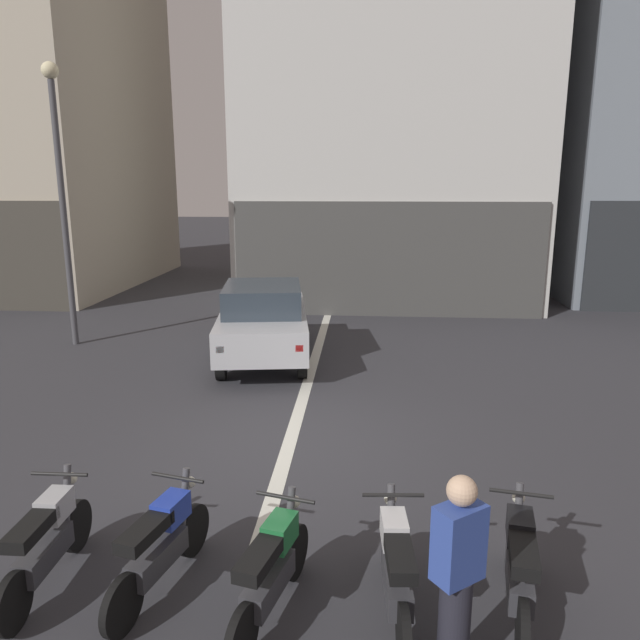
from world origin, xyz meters
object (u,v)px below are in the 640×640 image
(motorcycle_blue_row_left_mid, at_px, (161,544))
(person_by_motorcycles, at_px, (457,579))
(motorcycle_green_row_centre, at_px, (272,569))
(street_lamp, at_px, (60,177))
(car_silver_crossing_near, at_px, (263,319))
(motorcycle_white_row_right_mid, at_px, (396,567))
(motorcycle_silver_row_leftmost, at_px, (47,541))
(motorcycle_black_row_rightmost, at_px, (519,565))

(motorcycle_blue_row_left_mid, relative_size, person_by_motorcycles, 0.98)
(person_by_motorcycles, bearing_deg, motorcycle_blue_row_left_mid, 161.81)
(person_by_motorcycles, bearing_deg, motorcycle_green_row_centre, 159.39)
(street_lamp, xyz_separation_m, motorcycle_blue_row_left_mid, (4.93, -8.24, -3.36))
(car_silver_crossing_near, distance_m, motorcycle_green_row_centre, 7.74)
(motorcycle_white_row_right_mid, height_order, person_by_motorcycles, person_by_motorcycles)
(motorcycle_blue_row_left_mid, bearing_deg, motorcycle_green_row_centre, -14.75)
(motorcycle_silver_row_leftmost, relative_size, motorcycle_black_row_rightmost, 1.01)
(motorcycle_silver_row_leftmost, height_order, motorcycle_white_row_right_mid, same)
(motorcycle_silver_row_leftmost, bearing_deg, motorcycle_white_row_right_mid, -2.60)
(motorcycle_green_row_centre, distance_m, motorcycle_black_row_rightmost, 2.14)
(car_silver_crossing_near, relative_size, motorcycle_silver_row_leftmost, 2.58)
(person_by_motorcycles, bearing_deg, motorcycle_silver_row_leftmost, 167.43)
(motorcycle_blue_row_left_mid, distance_m, person_by_motorcycles, 2.68)
(motorcycle_green_row_centre, bearing_deg, person_by_motorcycles, -20.61)
(car_silver_crossing_near, bearing_deg, person_by_motorcycles, -70.85)
(street_lamp, distance_m, motorcycle_black_row_rightmost, 12.08)
(car_silver_crossing_near, height_order, motorcycle_silver_row_leftmost, car_silver_crossing_near)
(car_silver_crossing_near, relative_size, motorcycle_black_row_rightmost, 2.60)
(motorcycle_white_row_right_mid, bearing_deg, motorcycle_silver_row_leftmost, 177.40)
(motorcycle_white_row_right_mid, distance_m, motorcycle_black_row_rightmost, 1.07)
(person_by_motorcycles, bearing_deg, car_silver_crossing_near, 109.15)
(car_silver_crossing_near, relative_size, street_lamp, 0.69)
(motorcycle_silver_row_leftmost, height_order, motorcycle_blue_row_left_mid, same)
(motorcycle_silver_row_leftmost, bearing_deg, person_by_motorcycles, -12.57)
(car_silver_crossing_near, xyz_separation_m, person_by_motorcycles, (2.83, -8.15, -0.03))
(car_silver_crossing_near, xyz_separation_m, motorcycle_green_row_centre, (1.37, -7.60, -0.43))
(motorcycle_blue_row_left_mid, xyz_separation_m, person_by_motorcycles, (2.52, -0.83, 0.40))
(motorcycle_silver_row_leftmost, xyz_separation_m, person_by_motorcycles, (3.58, -0.80, 0.40))
(motorcycle_silver_row_leftmost, distance_m, person_by_motorcycles, 3.69)
(car_silver_crossing_near, relative_size, motorcycle_white_row_right_mid, 2.58)
(motorcycle_blue_row_left_mid, xyz_separation_m, motorcycle_black_row_rightmost, (3.19, -0.05, 0.00))
(car_silver_crossing_near, bearing_deg, motorcycle_black_row_rightmost, -64.63)
(motorcycle_blue_row_left_mid, bearing_deg, car_silver_crossing_near, 92.44)
(car_silver_crossing_near, bearing_deg, motorcycle_silver_row_leftmost, -95.85)
(motorcycle_white_row_right_mid, relative_size, motorcycle_black_row_rightmost, 1.01)
(car_silver_crossing_near, height_order, street_lamp, street_lamp)
(car_silver_crossing_near, distance_m, person_by_motorcycles, 8.63)
(motorcycle_black_row_rightmost, bearing_deg, motorcycle_white_row_right_mid, -173.50)
(motorcycle_blue_row_left_mid, height_order, person_by_motorcycles, person_by_motorcycles)
(motorcycle_green_row_centre, xyz_separation_m, motorcycle_black_row_rightmost, (2.12, 0.23, 0.00))
(motorcycle_blue_row_left_mid, relative_size, motorcycle_black_row_rightmost, 0.99)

